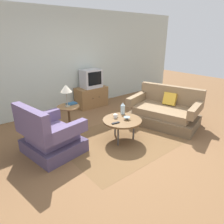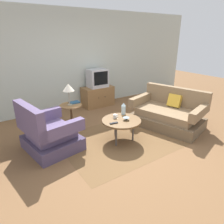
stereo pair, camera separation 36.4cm
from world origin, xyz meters
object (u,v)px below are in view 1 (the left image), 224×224
(side_table, at_px, (69,113))
(mug, at_px, (115,116))
(armchair, at_px, (50,137))
(coffee_table, at_px, (122,121))
(table_lamp, at_px, (66,89))
(couch, at_px, (164,112))
(book, at_px, (72,104))
(television, at_px, (91,79))
(tv_stand, at_px, (91,97))
(bowl, at_px, (127,118))
(vase, at_px, (123,108))
(tv_remote_dark, at_px, (116,123))

(side_table, height_order, mug, side_table)
(armchair, xyz_separation_m, coffee_table, (1.33, -0.46, 0.10))
(table_lamp, distance_m, mug, 1.20)
(couch, relative_size, book, 7.92)
(television, relative_size, mug, 4.68)
(book, bearing_deg, couch, -33.17)
(side_table, relative_size, tv_stand, 0.61)
(bowl, bearing_deg, vase, 62.79)
(television, xyz_separation_m, book, (-1.16, -0.94, -0.27))
(couch, xyz_separation_m, television, (-0.66, 2.15, 0.56))
(bowl, bearing_deg, book, 113.36)
(vase, bearing_deg, mug, -164.52)
(side_table, xyz_separation_m, bowl, (0.66, -1.17, 0.07))
(television, bearing_deg, armchair, -140.50)
(coffee_table, bearing_deg, armchair, 160.85)
(couch, xyz_separation_m, side_table, (-1.95, 1.14, 0.12))
(table_lamp, relative_size, book, 2.19)
(coffee_table, height_order, vase, vase)
(couch, bearing_deg, television, 1.22)
(tv_remote_dark, distance_m, book, 1.28)
(armchair, relative_size, mug, 9.16)
(tv_stand, relative_size, book, 4.09)
(armchair, distance_m, table_lamp, 1.15)
(table_lamp, bearing_deg, mug, -58.88)
(vase, distance_m, mug, 0.29)
(coffee_table, height_order, mug, mug)
(television, xyz_separation_m, tv_remote_dark, (-0.92, -2.19, -0.38))
(tv_remote_dark, bearing_deg, armchair, 163.54)
(tv_remote_dark, bearing_deg, tv_stand, 76.24)
(vase, distance_m, book, 1.18)
(armchair, distance_m, television, 2.68)
(couch, relative_size, mug, 14.89)
(mug, relative_size, book, 0.53)
(coffee_table, distance_m, side_table, 1.26)
(vase, xyz_separation_m, bowl, (-0.14, -0.28, -0.09))
(tv_stand, bearing_deg, television, -90.00)
(coffee_table, distance_m, vase, 0.35)
(side_table, bearing_deg, coffee_table, -62.20)
(bowl, height_order, tv_remote_dark, bowl)
(tv_stand, distance_m, mug, 2.14)
(mug, bearing_deg, tv_remote_dark, -129.74)
(coffee_table, height_order, table_lamp, table_lamp)
(table_lamp, xyz_separation_m, tv_remote_dark, (0.39, -1.16, -0.50))
(armchair, height_order, vase, armchair)
(vase, bearing_deg, couch, -12.06)
(tv_remote_dark, bearing_deg, vase, 41.93)
(table_lamp, xyz_separation_m, bowl, (0.69, -1.16, -0.48))
(armchair, distance_m, vase, 1.58)
(tv_stand, relative_size, mug, 7.70)
(side_table, height_order, bowl, side_table)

